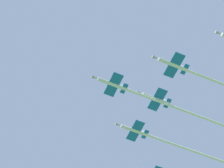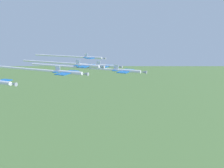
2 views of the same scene
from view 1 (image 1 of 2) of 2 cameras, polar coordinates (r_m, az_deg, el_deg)
The scene contains 4 objects.
jet_lead at distance 155.15m, azimuth 4.59°, elevation -1.69°, with size 54.52×10.72×2.81m.
jet_port_inner at distance 153.91m, azimuth 13.27°, elevation 0.51°, with size 59.67×11.31×2.81m.
jet_starboard_inner at distance 170.20m, azimuth 8.61°, elevation -8.09°, with size 65.62×11.99×2.81m.
jet_port_outer at distance 157.06m, azimuth 5.80°, elevation -1.96°, with size 13.56×9.95×2.81m.
Camera 1 is at (-34.33, -54.63, 1.66)m, focal length 68.45 mm.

